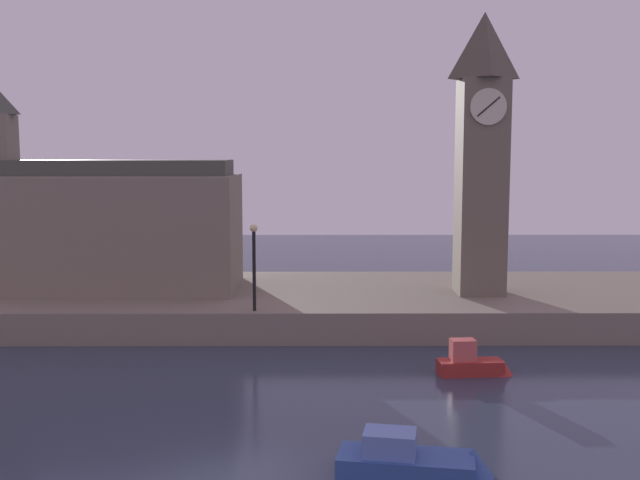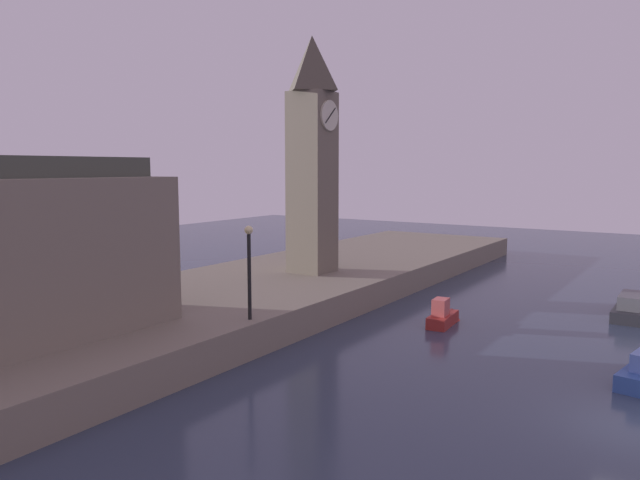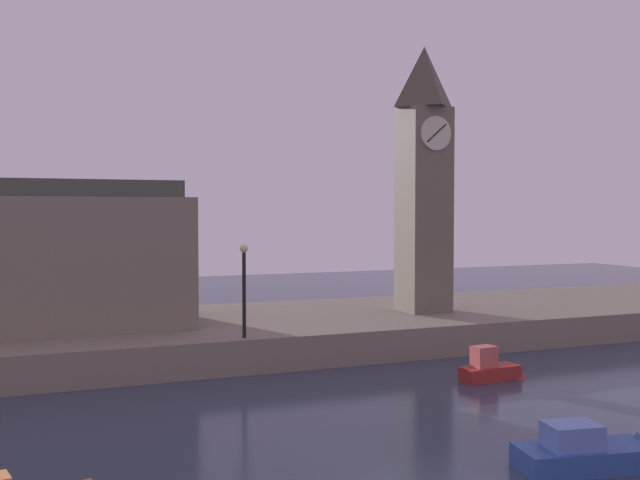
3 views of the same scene
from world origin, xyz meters
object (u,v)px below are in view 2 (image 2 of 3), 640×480
object	(u,v)px
clock_tower	(312,152)
boat_barge_dark	(633,306)
streetlamp	(249,261)
boat_dinghy_red	(444,316)

from	to	relation	value
clock_tower	boat_barge_dark	size ratio (longest dim) A/B	2.55
clock_tower	streetlamp	bearing A→B (deg)	-158.88
clock_tower	boat_dinghy_red	xyz separation A→B (m)	(-2.13, -9.44, -8.38)
clock_tower	boat_barge_dark	world-z (taller)	clock_tower
streetlamp	boat_dinghy_red	size ratio (longest dim) A/B	1.32
clock_tower	boat_barge_dark	xyz separation A→B (m)	(5.50, -17.20, -8.37)
boat_barge_dark	boat_dinghy_red	bearing A→B (deg)	134.51
boat_barge_dark	clock_tower	bearing A→B (deg)	107.72
clock_tower	boat_dinghy_red	size ratio (longest dim) A/B	4.67
clock_tower	streetlamp	distance (m)	12.97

